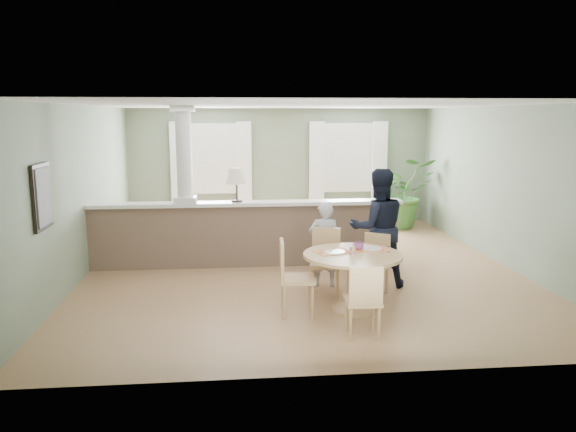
{
  "coord_description": "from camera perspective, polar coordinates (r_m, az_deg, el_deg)",
  "views": [
    {
      "loc": [
        -1.11,
        -9.14,
        2.55
      ],
      "look_at": [
        -0.31,
        -1.0,
        1.07
      ],
      "focal_mm": 35.0,
      "sensor_mm": 36.0,
      "label": 1
    }
  ],
  "objects": [
    {
      "name": "sofa",
      "position": [
        10.78,
        -5.19,
        -1.19
      ],
      "size": [
        2.92,
        1.22,
        0.84
      ],
      "primitive_type": "imported",
      "rotation": [
        0.0,
        0.0,
        0.03
      ],
      "color": "#8B6D4C",
      "rests_on": "ground"
    },
    {
      "name": "man_person",
      "position": [
        8.45,
        9.12,
        -1.22
      ],
      "size": [
        0.87,
        0.68,
        1.77
      ],
      "primitive_type": "imported",
      "rotation": [
        0.0,
        0.0,
        3.16
      ],
      "color": "black",
      "rests_on": "ground"
    },
    {
      "name": "child_person",
      "position": [
        8.41,
        3.72,
        -2.88
      ],
      "size": [
        0.5,
        0.36,
        1.29
      ],
      "primitive_type": "imported",
      "rotation": [
        0.0,
        0.0,
        3.03
      ],
      "color": "#A8A8AE",
      "rests_on": "ground"
    },
    {
      "name": "room_shell",
      "position": [
        9.85,
        0.68,
        5.95
      ],
      "size": [
        7.02,
        8.02,
        2.71
      ],
      "color": "gray",
      "rests_on": "ground"
    },
    {
      "name": "chair_near",
      "position": [
        6.53,
        7.72,
        -8.24
      ],
      "size": [
        0.42,
        0.42,
        0.89
      ],
      "rotation": [
        0.0,
        0.0,
        3.1
      ],
      "color": "tan",
      "rests_on": "ground"
    },
    {
      "name": "ground",
      "position": [
        9.55,
        1.25,
        -5.24
      ],
      "size": [
        8.0,
        8.0,
        0.0
      ],
      "primitive_type": "plane",
      "color": "tan",
      "rests_on": "ground"
    },
    {
      "name": "chair_far_man",
      "position": [
        8.13,
        8.8,
        -4.61
      ],
      "size": [
        0.54,
        0.54,
        0.87
      ],
      "rotation": [
        0.0,
        0.0,
        -0.54
      ],
      "color": "tan",
      "rests_on": "ground"
    },
    {
      "name": "dining_table",
      "position": [
        7.37,
        6.59,
        -5.0
      ],
      "size": [
        1.29,
        1.29,
        0.88
      ],
      "rotation": [
        0.0,
        0.0,
        0.34
      ],
      "color": "tan",
      "rests_on": "ground"
    },
    {
      "name": "chair_far_boy",
      "position": [
        8.07,
        3.85,
        -4.32
      ],
      "size": [
        0.5,
        0.5,
        0.95
      ],
      "rotation": [
        0.0,
        0.0,
        -0.2
      ],
      "color": "tan",
      "rests_on": "ground"
    },
    {
      "name": "houseplant",
      "position": [
        13.03,
        11.43,
        2.34
      ],
      "size": [
        1.58,
        1.42,
        1.61
      ],
      "primitive_type": "imported",
      "rotation": [
        0.0,
        0.0,
        0.12
      ],
      "color": "#386C2B",
      "rests_on": "ground"
    },
    {
      "name": "pony_wall",
      "position": [
        9.52,
        -4.78,
        -0.95
      ],
      "size": [
        5.32,
        0.38,
        2.7
      ],
      "color": "brown",
      "rests_on": "ground"
    },
    {
      "name": "chair_side",
      "position": [
        7.22,
        0.34,
        -5.93
      ],
      "size": [
        0.46,
        0.46,
        0.98
      ],
      "rotation": [
        0.0,
        0.0,
        1.52
      ],
      "color": "tan",
      "rests_on": "ground"
    }
  ]
}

